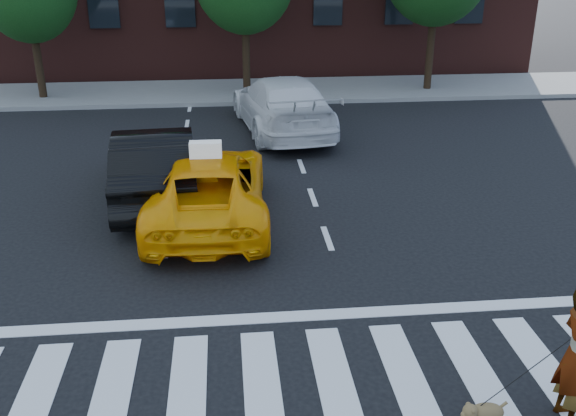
{
  "coord_description": "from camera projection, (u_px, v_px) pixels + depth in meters",
  "views": [
    {
      "loc": [
        -0.35,
        -7.11,
        5.63
      ],
      "look_at": [
        0.71,
        3.47,
        1.1
      ],
      "focal_mm": 40.0,
      "sensor_mm": 36.0,
      "label": 1
    }
  ],
  "objects": [
    {
      "name": "black_sedan",
      "position": [
        155.0,
        163.0,
        14.65
      ],
      "size": [
        2.15,
        5.15,
        1.66
      ],
      "primitive_type": "imported",
      "rotation": [
        0.0,
        0.0,
        3.22
      ],
      "color": "black",
      "rests_on": "ground"
    },
    {
      "name": "taxi_sign",
      "position": [
        206.0,
        149.0,
        13.02
      ],
      "size": [
        0.66,
        0.29,
        0.32
      ],
      "primitive_type": "cube",
      "rotation": [
        0.0,
        0.0,
        3.12
      ],
      "color": "white",
      "rests_on": "taxi"
    },
    {
      "name": "white_suv",
      "position": [
        282.0,
        104.0,
        19.66
      ],
      "size": [
        3.16,
        6.17,
        1.71
      ],
      "primitive_type": "imported",
      "rotation": [
        0.0,
        0.0,
        3.27
      ],
      "color": "silver",
      "rests_on": "ground"
    },
    {
      "name": "crosswalk",
      "position": [
        262.0,
        383.0,
        8.75
      ],
      "size": [
        13.0,
        2.4,
        0.01
      ],
      "primitive_type": "cube",
      "color": "silver",
      "rests_on": "ground"
    },
    {
      "name": "stop_line",
      "position": [
        255.0,
        318.0,
        10.21
      ],
      "size": [
        12.0,
        0.3,
        0.01
      ],
      "primitive_type": "cube",
      "color": "silver",
      "rests_on": "ground"
    },
    {
      "name": "sidewalk_far",
      "position": [
        234.0,
        91.0,
        24.74
      ],
      "size": [
        30.0,
        4.0,
        0.15
      ],
      "primitive_type": "cube",
      "color": "slate",
      "rests_on": "ground"
    },
    {
      "name": "ground",
      "position": [
        262.0,
        383.0,
        8.75
      ],
      "size": [
        120.0,
        120.0,
        0.0
      ],
      "primitive_type": "plane",
      "color": "black",
      "rests_on": "ground"
    },
    {
      "name": "taxi",
      "position": [
        208.0,
        187.0,
        13.56
      ],
      "size": [
        2.53,
        5.31,
        1.46
      ],
      "primitive_type": "imported",
      "rotation": [
        0.0,
        0.0,
        3.12
      ],
      "color": "#FFA105",
      "rests_on": "ground"
    },
    {
      "name": "dog",
      "position": [
        483.0,
        413.0,
        7.9
      ],
      "size": [
        0.64,
        0.31,
        0.36
      ],
      "rotation": [
        0.0,
        0.0,
        0.15
      ],
      "color": "#9C824F",
      "rests_on": "ground"
    }
  ]
}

